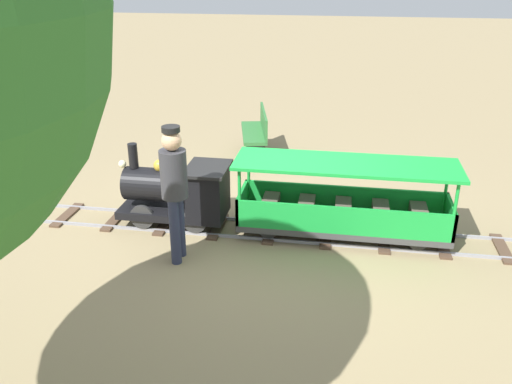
{
  "coord_description": "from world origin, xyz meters",
  "views": [
    {
      "loc": [
        -6.09,
        -0.91,
        3.23
      ],
      "look_at": [
        0.0,
        0.11,
        0.55
      ],
      "focal_mm": 37.42,
      "sensor_mm": 36.0,
      "label": 1
    }
  ],
  "objects": [
    {
      "name": "passenger_car",
      "position": [
        0.0,
        -0.99,
        0.42
      ],
      "size": [
        0.79,
        2.7,
        0.97
      ],
      "color": "#3F3F3F",
      "rests_on": "ground_plane"
    },
    {
      "name": "park_bench",
      "position": [
        2.91,
        0.58,
        0.42
      ],
      "size": [
        1.36,
        0.68,
        0.82
      ],
      "color": "#2D6B33",
      "rests_on": "ground_plane"
    },
    {
      "name": "ground_plane",
      "position": [
        0.0,
        0.0,
        0.0
      ],
      "size": [
        60.0,
        60.0,
        0.0
      ],
      "primitive_type": "plane",
      "color": "#8C7A56"
    },
    {
      "name": "track",
      "position": [
        0.0,
        -0.09,
        0.02
      ],
      "size": [
        0.73,
        6.4,
        0.04
      ],
      "color": "gray",
      "rests_on": "ground_plane"
    },
    {
      "name": "conductor_person",
      "position": [
        -0.85,
        0.88,
        0.96
      ],
      "size": [
        0.3,
        0.3,
        1.62
      ],
      "color": "#282D47",
      "rests_on": "ground_plane"
    },
    {
      "name": "locomotive",
      "position": [
        0.0,
        1.12,
        0.48
      ],
      "size": [
        0.69,
        1.45,
        1.06
      ],
      "color": "black",
      "rests_on": "ground_plane"
    }
  ]
}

